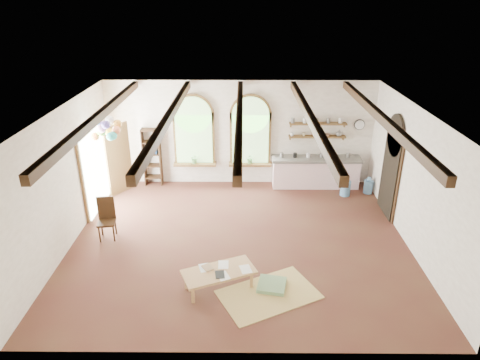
{
  "coord_description": "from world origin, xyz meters",
  "views": [
    {
      "loc": [
        0.08,
        -8.87,
        5.56
      ],
      "look_at": [
        0.01,
        0.6,
        1.35
      ],
      "focal_mm": 32.0,
      "sensor_mm": 36.0,
      "label": 1
    }
  ],
  "objects_px": {
    "kitchen_counter": "(315,172)",
    "side_chair": "(107,227)",
    "balloon_cluster": "(106,129)",
    "coffee_table": "(219,273)"
  },
  "relations": [
    {
      "from": "kitchen_counter",
      "to": "side_chair",
      "type": "bearing_deg",
      "value": -150.94
    },
    {
      "from": "side_chair",
      "to": "balloon_cluster",
      "type": "distance_m",
      "value": 2.5
    },
    {
      "from": "kitchen_counter",
      "to": "side_chair",
      "type": "height_order",
      "value": "side_chair"
    },
    {
      "from": "kitchen_counter",
      "to": "side_chair",
      "type": "relative_size",
      "value": 2.58
    },
    {
      "from": "coffee_table",
      "to": "balloon_cluster",
      "type": "height_order",
      "value": "balloon_cluster"
    },
    {
      "from": "kitchen_counter",
      "to": "coffee_table",
      "type": "relative_size",
      "value": 1.69
    },
    {
      "from": "kitchen_counter",
      "to": "balloon_cluster",
      "type": "xyz_separation_m",
      "value": [
        -5.71,
        -1.63,
        1.86
      ]
    },
    {
      "from": "kitchen_counter",
      "to": "coffee_table",
      "type": "bearing_deg",
      "value": -118.45
    },
    {
      "from": "kitchen_counter",
      "to": "side_chair",
      "type": "xyz_separation_m",
      "value": [
        -5.52,
        -3.06,
        -0.18
      ]
    },
    {
      "from": "side_chair",
      "to": "coffee_table",
      "type": "bearing_deg",
      "value": -34.29
    }
  ]
}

